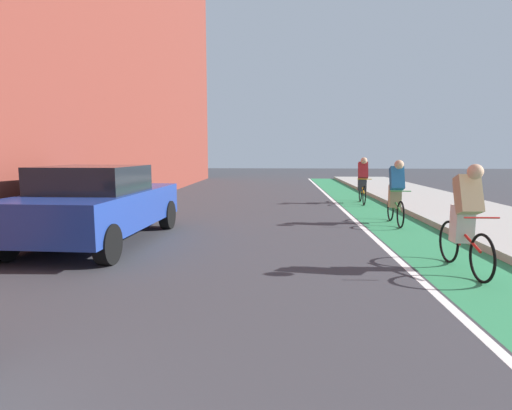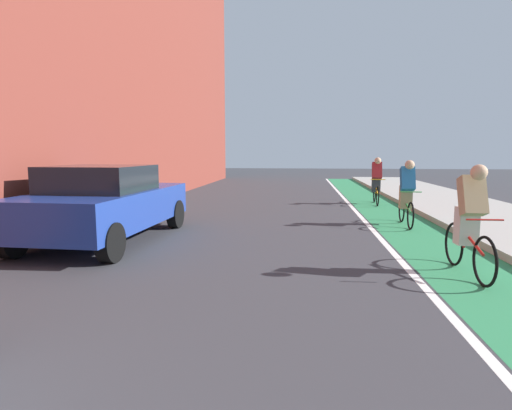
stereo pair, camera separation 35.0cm
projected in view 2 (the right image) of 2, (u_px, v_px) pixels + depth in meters
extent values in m
plane|color=#38383D|center=(267.00, 227.00, 9.81)|extent=(72.25, 72.25, 0.00)
cube|color=#2D8451|center=(393.00, 217.00, 11.41)|extent=(1.60, 32.84, 0.00)
cube|color=white|center=(360.00, 216.00, 11.51)|extent=(0.12, 32.84, 0.00)
cube|color=#A8A59E|center=(488.00, 216.00, 11.13)|extent=(3.40, 32.84, 0.14)
cube|color=navy|center=(107.00, 207.00, 8.28)|extent=(2.09, 4.28, 0.70)
cube|color=black|center=(100.00, 180.00, 7.99)|extent=(1.77, 1.83, 0.55)
cylinder|color=black|center=(105.00, 212.00, 9.98)|extent=(0.24, 0.67, 0.66)
cylinder|color=black|center=(175.00, 214.00, 9.72)|extent=(0.24, 0.67, 0.66)
cylinder|color=black|center=(12.00, 239.00, 6.92)|extent=(0.24, 0.67, 0.66)
cylinder|color=black|center=(111.00, 243.00, 6.66)|extent=(0.24, 0.67, 0.66)
torus|color=black|center=(485.00, 261.00, 5.45)|extent=(0.06, 0.69, 0.69)
torus|color=black|center=(454.00, 244.00, 6.49)|extent=(0.06, 0.69, 0.69)
cylinder|color=red|center=(469.00, 237.00, 5.94)|extent=(0.07, 0.96, 0.33)
cylinder|color=red|center=(464.00, 229.00, 6.11)|extent=(0.04, 0.12, 0.55)
cylinder|color=red|center=(485.00, 220.00, 5.46)|extent=(0.48, 0.04, 0.02)
cube|color=beige|center=(466.00, 226.00, 6.03)|extent=(0.29, 0.25, 0.56)
cube|color=tan|center=(472.00, 196.00, 5.84)|extent=(0.33, 0.41, 0.60)
sphere|color=tan|center=(479.00, 172.00, 5.64)|extent=(0.22, 0.22, 0.22)
cube|color=tan|center=(469.00, 193.00, 5.96)|extent=(0.27, 0.28, 0.39)
torus|color=black|center=(410.00, 216.00, 9.50)|extent=(0.07, 0.65, 0.65)
torus|color=black|center=(402.00, 210.00, 10.52)|extent=(0.07, 0.65, 0.65)
cylinder|color=#338C3F|center=(406.00, 204.00, 9.98)|extent=(0.08, 0.96, 0.33)
cylinder|color=#338C3F|center=(405.00, 200.00, 10.15)|extent=(0.04, 0.12, 0.55)
cylinder|color=#338C3F|center=(411.00, 192.00, 9.50)|extent=(0.48, 0.04, 0.02)
cube|color=tan|center=(406.00, 197.00, 10.07)|extent=(0.29, 0.25, 0.56)
cube|color=#1E598C|center=(408.00, 179.00, 9.88)|extent=(0.34, 0.41, 0.60)
sphere|color=tan|center=(410.00, 165.00, 9.68)|extent=(0.22, 0.22, 0.22)
cube|color=#333842|center=(407.00, 178.00, 10.00)|extent=(0.27, 0.28, 0.39)
torus|color=black|center=(378.00, 196.00, 13.61)|extent=(0.09, 0.67, 0.67)
torus|color=black|center=(374.00, 193.00, 14.64)|extent=(0.09, 0.67, 0.67)
cylinder|color=gold|center=(376.00, 188.00, 14.10)|extent=(0.11, 0.96, 0.33)
cylinder|color=gold|center=(376.00, 186.00, 14.27)|extent=(0.04, 0.12, 0.55)
cylinder|color=gold|center=(378.00, 180.00, 13.62)|extent=(0.48, 0.06, 0.02)
cube|color=#333842|center=(376.00, 184.00, 14.18)|extent=(0.30, 0.26, 0.56)
cube|color=maroon|center=(377.00, 171.00, 14.00)|extent=(0.35, 0.42, 0.60)
sphere|color=tan|center=(378.00, 161.00, 13.80)|extent=(0.22, 0.22, 0.22)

